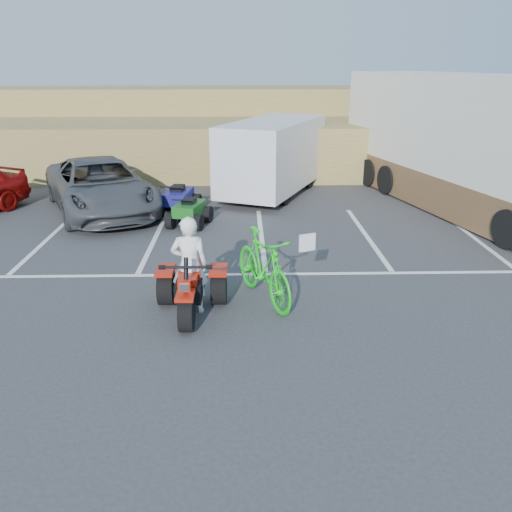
{
  "coord_description": "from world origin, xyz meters",
  "views": [
    {
      "loc": [
        -0.48,
        -8.18,
        4.24
      ],
      "look_at": [
        -0.25,
        0.77,
        1.0
      ],
      "focal_mm": 38.0,
      "sensor_mm": 36.0,
      "label": 1
    }
  ],
  "objects_px": {
    "grey_pickup": "(100,186)",
    "red_trike_atv": "(191,315)",
    "rv_motorhome": "(465,153)",
    "quad_atv_green": "(190,225)",
    "cargo_trailer": "(273,155)",
    "green_dirt_bike": "(263,267)",
    "quad_atv_blue": "(179,214)",
    "rider": "(190,265)"
  },
  "relations": [
    {
      "from": "grey_pickup",
      "to": "red_trike_atv",
      "type": "bearing_deg",
      "value": -89.81
    },
    {
      "from": "red_trike_atv",
      "to": "rv_motorhome",
      "type": "height_order",
      "value": "rv_motorhome"
    },
    {
      "from": "red_trike_atv",
      "to": "quad_atv_green",
      "type": "bearing_deg",
      "value": 95.79
    },
    {
      "from": "cargo_trailer",
      "to": "quad_atv_green",
      "type": "xyz_separation_m",
      "value": [
        -2.46,
        -3.69,
        -1.31
      ]
    },
    {
      "from": "red_trike_atv",
      "to": "green_dirt_bike",
      "type": "xyz_separation_m",
      "value": [
        1.31,
        0.59,
        0.67
      ]
    },
    {
      "from": "red_trike_atv",
      "to": "green_dirt_bike",
      "type": "bearing_deg",
      "value": 24.78
    },
    {
      "from": "grey_pickup",
      "to": "quad_atv_blue",
      "type": "relative_size",
      "value": 3.79
    },
    {
      "from": "red_trike_atv",
      "to": "cargo_trailer",
      "type": "xyz_separation_m",
      "value": [
        1.96,
        9.24,
        1.31
      ]
    },
    {
      "from": "cargo_trailer",
      "to": "rv_motorhome",
      "type": "bearing_deg",
      "value": 4.69
    },
    {
      "from": "grey_pickup",
      "to": "quad_atv_green",
      "type": "xyz_separation_m",
      "value": [
        2.73,
        -1.49,
        -0.77
      ]
    },
    {
      "from": "grey_pickup",
      "to": "rv_motorhome",
      "type": "height_order",
      "value": "rv_motorhome"
    },
    {
      "from": "red_trike_atv",
      "to": "quad_atv_green",
      "type": "xyz_separation_m",
      "value": [
        -0.5,
        5.55,
        0.0
      ]
    },
    {
      "from": "rv_motorhome",
      "to": "quad_atv_blue",
      "type": "xyz_separation_m",
      "value": [
        -8.52,
        -0.65,
        -1.66
      ]
    },
    {
      "from": "quad_atv_green",
      "to": "red_trike_atv",
      "type": "bearing_deg",
      "value": -70.71
    },
    {
      "from": "grey_pickup",
      "to": "rv_motorhome",
      "type": "distance_m",
      "value": 10.86
    },
    {
      "from": "quad_atv_blue",
      "to": "quad_atv_green",
      "type": "relative_size",
      "value": 1.14
    },
    {
      "from": "green_dirt_bike",
      "to": "rv_motorhome",
      "type": "distance_m",
      "value": 9.27
    },
    {
      "from": "rider",
      "to": "rv_motorhome",
      "type": "distance_m",
      "value": 10.48
    },
    {
      "from": "green_dirt_bike",
      "to": "cargo_trailer",
      "type": "xyz_separation_m",
      "value": [
        0.65,
        8.65,
        0.64
      ]
    },
    {
      "from": "rider",
      "to": "grey_pickup",
      "type": "height_order",
      "value": "rider"
    },
    {
      "from": "rider",
      "to": "cargo_trailer",
      "type": "height_order",
      "value": "cargo_trailer"
    },
    {
      "from": "quad_atv_blue",
      "to": "quad_atv_green",
      "type": "height_order",
      "value": "quad_atv_blue"
    },
    {
      "from": "rv_motorhome",
      "to": "quad_atv_blue",
      "type": "height_order",
      "value": "rv_motorhome"
    },
    {
      "from": "green_dirt_bike",
      "to": "cargo_trailer",
      "type": "relative_size",
      "value": 0.4
    },
    {
      "from": "green_dirt_bike",
      "to": "grey_pickup",
      "type": "xyz_separation_m",
      "value": [
        -4.54,
        6.45,
        0.1
      ]
    },
    {
      "from": "grey_pickup",
      "to": "quad_atv_green",
      "type": "distance_m",
      "value": 3.21
    },
    {
      "from": "grey_pickup",
      "to": "quad_atv_green",
      "type": "height_order",
      "value": "grey_pickup"
    },
    {
      "from": "red_trike_atv",
      "to": "rv_motorhome",
      "type": "distance_m",
      "value": 10.68
    },
    {
      "from": "green_dirt_bike",
      "to": "grey_pickup",
      "type": "height_order",
      "value": "grey_pickup"
    },
    {
      "from": "cargo_trailer",
      "to": "quad_atv_blue",
      "type": "distance_m",
      "value": 4.07
    },
    {
      "from": "red_trike_atv",
      "to": "rider",
      "type": "bearing_deg",
      "value": 90.0
    },
    {
      "from": "green_dirt_bike",
      "to": "cargo_trailer",
      "type": "distance_m",
      "value": 8.7
    },
    {
      "from": "green_dirt_bike",
      "to": "quad_atv_green",
      "type": "distance_m",
      "value": 5.32
    },
    {
      "from": "green_dirt_bike",
      "to": "quad_atv_green",
      "type": "height_order",
      "value": "green_dirt_bike"
    },
    {
      "from": "rider",
      "to": "quad_atv_blue",
      "type": "xyz_separation_m",
      "value": [
        -0.93,
        6.54,
        -0.88
      ]
    },
    {
      "from": "red_trike_atv",
      "to": "rider",
      "type": "xyz_separation_m",
      "value": [
        0.0,
        0.15,
        0.88
      ]
    },
    {
      "from": "grey_pickup",
      "to": "quad_atv_blue",
      "type": "height_order",
      "value": "grey_pickup"
    },
    {
      "from": "quad_atv_blue",
      "to": "quad_atv_green",
      "type": "bearing_deg",
      "value": -60.99
    },
    {
      "from": "green_dirt_bike",
      "to": "rider",
      "type": "bearing_deg",
      "value": 175.64
    },
    {
      "from": "grey_pickup",
      "to": "quad_atv_green",
      "type": "bearing_deg",
      "value": -53.04
    },
    {
      "from": "grey_pickup",
      "to": "rv_motorhome",
      "type": "bearing_deg",
      "value": -22.9
    },
    {
      "from": "quad_atv_green",
      "to": "quad_atv_blue",
      "type": "bearing_deg",
      "value": 124.8
    }
  ]
}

